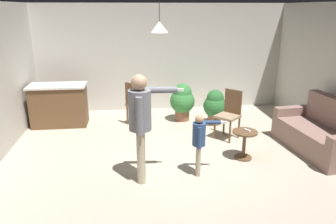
{
  "coord_description": "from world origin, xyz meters",
  "views": [
    {
      "loc": [
        -0.82,
        -5.09,
        2.59
      ],
      "look_at": [
        -0.24,
        -0.23,
        1.0
      ],
      "focal_mm": 34.44,
      "sensor_mm": 36.0,
      "label": 1
    }
  ],
  "objects_px": {
    "person_adult": "(141,117)",
    "dining_chair_by_counter": "(136,102)",
    "side_table_by_couch": "(244,141)",
    "person_child": "(200,138)",
    "couch_floral": "(320,134)",
    "kitchen_counter": "(59,105)",
    "spare_remote_on_table": "(247,131)",
    "dining_chair_near_wall": "(230,112)",
    "potted_plant_corner": "(215,105)",
    "potted_plant_by_wall": "(182,100)"
  },
  "relations": [
    {
      "from": "person_child",
      "to": "potted_plant_by_wall",
      "type": "relative_size",
      "value": 1.15
    },
    {
      "from": "potted_plant_corner",
      "to": "potted_plant_by_wall",
      "type": "height_order",
      "value": "potted_plant_by_wall"
    },
    {
      "from": "potted_plant_corner",
      "to": "dining_chair_near_wall",
      "type": "bearing_deg",
      "value": -84.05
    },
    {
      "from": "side_table_by_couch",
      "to": "person_child",
      "type": "bearing_deg",
      "value": -152.25
    },
    {
      "from": "couch_floral",
      "to": "person_child",
      "type": "height_order",
      "value": "person_child"
    },
    {
      "from": "person_child",
      "to": "kitchen_counter",
      "type": "bearing_deg",
      "value": -126.54
    },
    {
      "from": "kitchen_counter",
      "to": "dining_chair_near_wall",
      "type": "relative_size",
      "value": 1.26
    },
    {
      "from": "couch_floral",
      "to": "potted_plant_corner",
      "type": "distance_m",
      "value": 2.31
    },
    {
      "from": "person_adult",
      "to": "person_child",
      "type": "bearing_deg",
      "value": 98.37
    },
    {
      "from": "person_adult",
      "to": "dining_chair_by_counter",
      "type": "height_order",
      "value": "person_adult"
    },
    {
      "from": "couch_floral",
      "to": "side_table_by_couch",
      "type": "distance_m",
      "value": 1.54
    },
    {
      "from": "potted_plant_corner",
      "to": "potted_plant_by_wall",
      "type": "relative_size",
      "value": 0.91
    },
    {
      "from": "kitchen_counter",
      "to": "potted_plant_corner",
      "type": "height_order",
      "value": "kitchen_counter"
    },
    {
      "from": "person_adult",
      "to": "potted_plant_corner",
      "type": "height_order",
      "value": "person_adult"
    },
    {
      "from": "kitchen_counter",
      "to": "potted_plant_corner",
      "type": "distance_m",
      "value": 3.56
    },
    {
      "from": "dining_chair_by_counter",
      "to": "spare_remote_on_table",
      "type": "relative_size",
      "value": 7.69
    },
    {
      "from": "person_child",
      "to": "potted_plant_by_wall",
      "type": "xyz_separation_m",
      "value": [
        0.16,
        2.67,
        -0.14
      ]
    },
    {
      "from": "dining_chair_by_counter",
      "to": "potted_plant_corner",
      "type": "distance_m",
      "value": 1.81
    },
    {
      "from": "dining_chair_near_wall",
      "to": "dining_chair_by_counter",
      "type": "bearing_deg",
      "value": 20.16
    },
    {
      "from": "couch_floral",
      "to": "dining_chair_near_wall",
      "type": "relative_size",
      "value": 1.88
    },
    {
      "from": "spare_remote_on_table",
      "to": "couch_floral",
      "type": "bearing_deg",
      "value": 6.62
    },
    {
      "from": "kitchen_counter",
      "to": "person_adult",
      "type": "height_order",
      "value": "person_adult"
    },
    {
      "from": "dining_chair_near_wall",
      "to": "spare_remote_on_table",
      "type": "height_order",
      "value": "dining_chair_near_wall"
    },
    {
      "from": "dining_chair_by_counter",
      "to": "potted_plant_corner",
      "type": "height_order",
      "value": "dining_chair_by_counter"
    },
    {
      "from": "dining_chair_near_wall",
      "to": "potted_plant_corner",
      "type": "distance_m",
      "value": 0.84
    },
    {
      "from": "kitchen_counter",
      "to": "spare_remote_on_table",
      "type": "relative_size",
      "value": 9.69
    },
    {
      "from": "dining_chair_by_counter",
      "to": "spare_remote_on_table",
      "type": "height_order",
      "value": "dining_chair_by_counter"
    },
    {
      "from": "side_table_by_couch",
      "to": "person_adult",
      "type": "distance_m",
      "value": 2.05
    },
    {
      "from": "dining_chair_by_counter",
      "to": "kitchen_counter",
      "type": "bearing_deg",
      "value": -145.46
    },
    {
      "from": "couch_floral",
      "to": "person_child",
      "type": "relative_size",
      "value": 1.82
    },
    {
      "from": "dining_chair_by_counter",
      "to": "potted_plant_by_wall",
      "type": "distance_m",
      "value": 1.12
    },
    {
      "from": "potted_plant_by_wall",
      "to": "spare_remote_on_table",
      "type": "relative_size",
      "value": 6.92
    },
    {
      "from": "person_adult",
      "to": "potted_plant_by_wall",
      "type": "bearing_deg",
      "value": 162.88
    },
    {
      "from": "side_table_by_couch",
      "to": "dining_chair_by_counter",
      "type": "relative_size",
      "value": 0.52
    },
    {
      "from": "dining_chair_by_counter",
      "to": "spare_remote_on_table",
      "type": "bearing_deg",
      "value": -5.83
    },
    {
      "from": "couch_floral",
      "to": "person_child",
      "type": "distance_m",
      "value": 2.56
    },
    {
      "from": "dining_chair_near_wall",
      "to": "potted_plant_corner",
      "type": "height_order",
      "value": "dining_chair_near_wall"
    },
    {
      "from": "side_table_by_couch",
      "to": "potted_plant_corner",
      "type": "height_order",
      "value": "potted_plant_corner"
    },
    {
      "from": "person_adult",
      "to": "dining_chair_by_counter",
      "type": "relative_size",
      "value": 1.68
    },
    {
      "from": "side_table_by_couch",
      "to": "dining_chair_near_wall",
      "type": "bearing_deg",
      "value": 88.51
    },
    {
      "from": "kitchen_counter",
      "to": "potted_plant_by_wall",
      "type": "distance_m",
      "value": 2.84
    },
    {
      "from": "side_table_by_couch",
      "to": "person_adult",
      "type": "height_order",
      "value": "person_adult"
    },
    {
      "from": "potted_plant_corner",
      "to": "couch_floral",
      "type": "bearing_deg",
      "value": -46.39
    },
    {
      "from": "person_adult",
      "to": "potted_plant_corner",
      "type": "relative_size",
      "value": 2.07
    },
    {
      "from": "person_child",
      "to": "potted_plant_corner",
      "type": "xyz_separation_m",
      "value": [
        0.86,
        2.32,
        -0.19
      ]
    },
    {
      "from": "dining_chair_near_wall",
      "to": "spare_remote_on_table",
      "type": "xyz_separation_m",
      "value": [
        0.01,
        -1.02,
        -0.01
      ]
    },
    {
      "from": "person_child",
      "to": "dining_chair_by_counter",
      "type": "xyz_separation_m",
      "value": [
        -0.94,
        2.48,
        -0.09
      ]
    },
    {
      "from": "side_table_by_couch",
      "to": "spare_remote_on_table",
      "type": "distance_m",
      "value": 0.21
    },
    {
      "from": "person_child",
      "to": "side_table_by_couch",
      "type": "bearing_deg",
      "value": 126.11
    },
    {
      "from": "side_table_by_couch",
      "to": "person_adult",
      "type": "relative_size",
      "value": 0.31
    }
  ]
}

